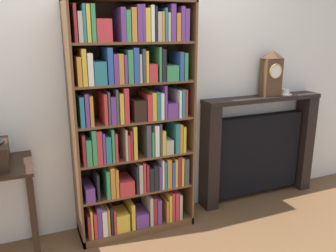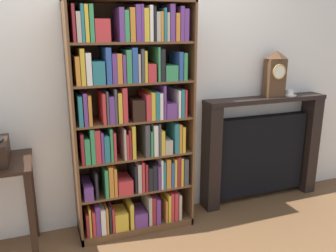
% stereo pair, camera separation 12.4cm
% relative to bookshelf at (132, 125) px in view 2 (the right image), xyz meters
% --- Properties ---
extents(ground_plane, '(8.05, 6.40, 0.02)m').
position_rel_bookshelf_xyz_m(ground_plane, '(0.01, -0.10, -0.91)').
color(ground_plane, brown).
extents(wall_back, '(5.05, 0.08, 2.64)m').
position_rel_bookshelf_xyz_m(wall_back, '(0.13, 0.22, 0.42)').
color(wall_back, silver).
rests_on(wall_back, ground).
extents(bookshelf, '(0.95, 0.33, 1.84)m').
position_rel_bookshelf_xyz_m(bookshelf, '(0.00, 0.00, 0.00)').
color(bookshelf, brown).
rests_on(bookshelf, ground).
extents(fireplace_mantel, '(1.24, 0.20, 1.03)m').
position_rel_bookshelf_xyz_m(fireplace_mantel, '(1.31, 0.10, -0.40)').
color(fireplace_mantel, black).
rests_on(fireplace_mantel, ground).
extents(mantel_clock, '(0.18, 0.13, 0.43)m').
position_rel_bookshelf_xyz_m(mantel_clock, '(1.38, 0.08, 0.34)').
color(mantel_clock, '#472D1C').
rests_on(mantel_clock, fireplace_mantel).
extents(teacup_with_saucer, '(0.14, 0.14, 0.05)m').
position_rel_bookshelf_xyz_m(teacup_with_saucer, '(1.57, 0.08, 0.15)').
color(teacup_with_saucer, white).
rests_on(teacup_with_saucer, fireplace_mantel).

